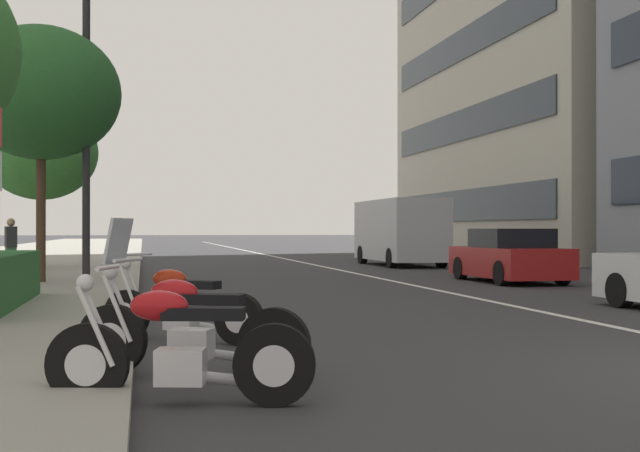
{
  "coord_description": "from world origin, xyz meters",
  "views": [
    {
      "loc": [
        -6.72,
        6.55,
        1.38
      ],
      "look_at": [
        17.0,
        1.67,
        1.48
      ],
      "focal_mm": 48.48,
      "sensor_mm": 36.0,
      "label": 1
    }
  ],
  "objects_px": {
    "motorcycle_under_tarp": "(180,309)",
    "street_tree_mid_sidewalk": "(41,93)",
    "street_tree_by_lamp_post": "(41,152)",
    "delivery_van_ahead": "(400,230)",
    "car_following_behind": "(509,257)",
    "street_lamp_with_banners": "(101,62)",
    "motorcycle_by_sign_pole": "(187,330)",
    "motorcycle_mid_row": "(178,352)",
    "pedestrian_on_plaza": "(11,248)"
  },
  "relations": [
    {
      "from": "car_following_behind",
      "to": "street_lamp_with_banners",
      "type": "xyz_separation_m",
      "value": [
        -0.2,
        10.37,
        4.67
      ]
    },
    {
      "from": "motorcycle_by_sign_pole",
      "to": "delivery_van_ahead",
      "type": "height_order",
      "value": "delivery_van_ahead"
    },
    {
      "from": "car_following_behind",
      "to": "motorcycle_under_tarp",
      "type": "bearing_deg",
      "value": 138.87
    },
    {
      "from": "street_tree_mid_sidewalk",
      "to": "street_lamp_with_banners",
      "type": "bearing_deg",
      "value": -98.64
    },
    {
      "from": "motorcycle_mid_row",
      "to": "delivery_van_ahead",
      "type": "relative_size",
      "value": 0.34
    },
    {
      "from": "street_lamp_with_banners",
      "to": "motorcycle_by_sign_pole",
      "type": "bearing_deg",
      "value": -173.93
    },
    {
      "from": "street_tree_by_lamp_post",
      "to": "pedestrian_on_plaza",
      "type": "relative_size",
      "value": 3.49
    },
    {
      "from": "street_lamp_with_banners",
      "to": "street_tree_by_lamp_post",
      "type": "xyz_separation_m",
      "value": [
        8.46,
        2.3,
        -1.43
      ]
    },
    {
      "from": "street_tree_mid_sidewalk",
      "to": "street_tree_by_lamp_post",
      "type": "height_order",
      "value": "street_tree_mid_sidewalk"
    },
    {
      "from": "street_tree_by_lamp_post",
      "to": "delivery_van_ahead",
      "type": "bearing_deg",
      "value": -80.23
    },
    {
      "from": "motorcycle_under_tarp",
      "to": "street_lamp_with_banners",
      "type": "bearing_deg",
      "value": -48.1
    },
    {
      "from": "motorcycle_mid_row",
      "to": "pedestrian_on_plaza",
      "type": "xyz_separation_m",
      "value": [
        16.23,
        3.56,
        0.49
      ]
    },
    {
      "from": "street_lamp_with_banners",
      "to": "street_tree_mid_sidewalk",
      "type": "distance_m",
      "value": 1.59
    },
    {
      "from": "motorcycle_by_sign_pole",
      "to": "street_tree_mid_sidewalk",
      "type": "relative_size",
      "value": 0.35
    },
    {
      "from": "motorcycle_under_tarp",
      "to": "street_tree_mid_sidewalk",
      "type": "height_order",
      "value": "street_tree_mid_sidewalk"
    },
    {
      "from": "street_tree_mid_sidewalk",
      "to": "motorcycle_under_tarp",
      "type": "bearing_deg",
      "value": -165.01
    },
    {
      "from": "car_following_behind",
      "to": "street_lamp_with_banners",
      "type": "distance_m",
      "value": 11.37
    },
    {
      "from": "motorcycle_under_tarp",
      "to": "delivery_van_ahead",
      "type": "relative_size",
      "value": 0.31
    },
    {
      "from": "motorcycle_mid_row",
      "to": "street_tree_by_lamp_post",
      "type": "xyz_separation_m",
      "value": [
        22.53,
        3.53,
        3.47
      ]
    },
    {
      "from": "motorcycle_mid_row",
      "to": "delivery_van_ahead",
      "type": "distance_m",
      "value": 26.46
    },
    {
      "from": "pedestrian_on_plaza",
      "to": "motorcycle_under_tarp",
      "type": "bearing_deg",
      "value": -88.91
    },
    {
      "from": "street_tree_mid_sidewalk",
      "to": "motorcycle_mid_row",
      "type": "bearing_deg",
      "value": -169.64
    },
    {
      "from": "pedestrian_on_plaza",
      "to": "motorcycle_by_sign_pole",
      "type": "bearing_deg",
      "value": -91.86
    },
    {
      "from": "motorcycle_mid_row",
      "to": "street_tree_mid_sidewalk",
      "type": "distance_m",
      "value": 15.1
    },
    {
      "from": "car_following_behind",
      "to": "street_tree_by_lamp_post",
      "type": "distance_m",
      "value": 15.47
    },
    {
      "from": "motorcycle_mid_row",
      "to": "pedestrian_on_plaza",
      "type": "distance_m",
      "value": 16.62
    },
    {
      "from": "delivery_van_ahead",
      "to": "street_tree_mid_sidewalk",
      "type": "xyz_separation_m",
      "value": [
        -10.46,
        11.95,
        3.24
      ]
    },
    {
      "from": "street_tree_mid_sidewalk",
      "to": "pedestrian_on_plaza",
      "type": "relative_size",
      "value": 3.96
    },
    {
      "from": "street_tree_by_lamp_post",
      "to": "car_following_behind",
      "type": "bearing_deg",
      "value": -123.09
    },
    {
      "from": "motorcycle_by_sign_pole",
      "to": "street_lamp_with_banners",
      "type": "bearing_deg",
      "value": -60.45
    },
    {
      "from": "motorcycle_under_tarp",
      "to": "street_tree_by_lamp_post",
      "type": "distance_m",
      "value": 19.34
    },
    {
      "from": "street_tree_mid_sidewalk",
      "to": "street_tree_by_lamp_post",
      "type": "xyz_separation_m",
      "value": [
        8.25,
        0.92,
        -0.69
      ]
    },
    {
      "from": "street_tree_mid_sidewalk",
      "to": "car_following_behind",
      "type": "bearing_deg",
      "value": -90.05
    },
    {
      "from": "motorcycle_mid_row",
      "to": "street_tree_by_lamp_post",
      "type": "height_order",
      "value": "street_tree_by_lamp_post"
    },
    {
      "from": "motorcycle_by_sign_pole",
      "to": "street_lamp_with_banners",
      "type": "distance_m",
      "value": 13.78
    },
    {
      "from": "motorcycle_by_sign_pole",
      "to": "street_tree_mid_sidewalk",
      "type": "xyz_separation_m",
      "value": [
        13.03,
        2.75,
        4.13
      ]
    },
    {
      "from": "motorcycle_under_tarp",
      "to": "pedestrian_on_plaza",
      "type": "distance_m",
      "value": 12.92
    },
    {
      "from": "street_lamp_with_banners",
      "to": "street_tree_mid_sidewalk",
      "type": "xyz_separation_m",
      "value": [
        0.21,
        1.39,
        -0.75
      ]
    },
    {
      "from": "motorcycle_mid_row",
      "to": "motorcycle_under_tarp",
      "type": "distance_m",
      "value": 3.87
    },
    {
      "from": "motorcycle_mid_row",
      "to": "street_tree_mid_sidewalk",
      "type": "xyz_separation_m",
      "value": [
        14.28,
        2.61,
        4.16
      ]
    },
    {
      "from": "delivery_van_ahead",
      "to": "car_following_behind",
      "type": "bearing_deg",
      "value": 178.74
    },
    {
      "from": "motorcycle_under_tarp",
      "to": "delivery_van_ahead",
      "type": "xyz_separation_m",
      "value": [
        20.88,
        -9.16,
        0.93
      ]
    },
    {
      "from": "street_lamp_with_banners",
      "to": "street_tree_mid_sidewalk",
      "type": "relative_size",
      "value": 1.46
    },
    {
      "from": "street_tree_mid_sidewalk",
      "to": "pedestrian_on_plaza",
      "type": "distance_m",
      "value": 4.26
    },
    {
      "from": "street_tree_by_lamp_post",
      "to": "motorcycle_under_tarp",
      "type": "bearing_deg",
      "value": -168.77
    },
    {
      "from": "motorcycle_under_tarp",
      "to": "car_following_behind",
      "type": "xyz_separation_m",
      "value": [
        10.4,
        -8.96,
        0.24
      ]
    },
    {
      "from": "motorcycle_by_sign_pole",
      "to": "car_following_behind",
      "type": "distance_m",
      "value": 15.83
    },
    {
      "from": "street_lamp_with_banners",
      "to": "street_tree_by_lamp_post",
      "type": "distance_m",
      "value": 8.88
    },
    {
      "from": "car_following_behind",
      "to": "delivery_van_ahead",
      "type": "xyz_separation_m",
      "value": [
        10.47,
        -0.19,
        0.69
      ]
    },
    {
      "from": "motorcycle_by_sign_pole",
      "to": "street_lamp_with_banners",
      "type": "relative_size",
      "value": 0.24
    }
  ]
}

